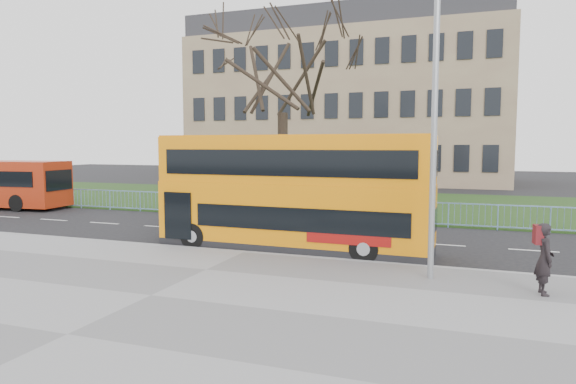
% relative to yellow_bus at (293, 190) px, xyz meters
% --- Properties ---
extents(ground, '(120.00, 120.00, 0.00)m').
position_rel_yellow_bus_xyz_m(ground, '(-1.24, 0.32, -2.09)').
color(ground, black).
rests_on(ground, ground).
extents(pavement, '(80.00, 10.50, 0.12)m').
position_rel_yellow_bus_xyz_m(pavement, '(-1.24, -6.43, -2.03)').
color(pavement, slate).
rests_on(pavement, ground).
extents(kerb, '(80.00, 0.20, 0.14)m').
position_rel_yellow_bus_xyz_m(kerb, '(-1.24, -1.23, -2.02)').
color(kerb, gray).
rests_on(kerb, ground).
extents(grass_verge, '(80.00, 15.40, 0.08)m').
position_rel_yellow_bus_xyz_m(grass_verge, '(-1.24, 14.62, -2.05)').
color(grass_verge, '#1C3714').
rests_on(grass_verge, ground).
extents(guard_railing, '(40.00, 0.12, 1.10)m').
position_rel_yellow_bus_xyz_m(guard_railing, '(-1.24, 6.92, -1.54)').
color(guard_railing, '#6F96C5').
rests_on(guard_railing, ground).
extents(bare_tree, '(8.80, 8.80, 12.57)m').
position_rel_yellow_bus_xyz_m(bare_tree, '(-4.24, 10.32, 4.28)').
color(bare_tree, black).
rests_on(bare_tree, grass_verge).
extents(civic_building, '(30.00, 15.00, 14.00)m').
position_rel_yellow_bus_xyz_m(civic_building, '(-6.24, 35.32, 4.91)').
color(civic_building, '#836A53').
rests_on(civic_building, ground).
extents(yellow_bus, '(9.32, 2.38, 3.89)m').
position_rel_yellow_bus_xyz_m(yellow_bus, '(0.00, 0.00, 0.00)').
color(yellow_bus, orange).
rests_on(yellow_bus, ground).
extents(pedestrian, '(0.50, 0.67, 1.69)m').
position_rel_yellow_bus_xyz_m(pedestrian, '(7.37, -3.22, -1.12)').
color(pedestrian, black).
rests_on(pedestrian, pavement).
extents(street_lamp, '(1.71, 0.25, 8.07)m').
position_rel_yellow_bus_xyz_m(street_lamp, '(4.66, -2.61, 2.46)').
color(street_lamp, gray).
rests_on(street_lamp, pavement).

